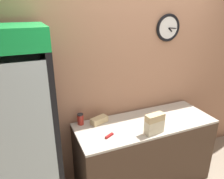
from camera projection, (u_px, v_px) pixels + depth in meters
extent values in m
cube|color=#AD7A5B|center=(132.00, 75.00, 2.71)|extent=(5.20, 0.06, 2.70)
torus|color=black|center=(168.00, 28.00, 2.63)|extent=(0.33, 0.04, 0.33)
cylinder|color=white|center=(168.00, 28.00, 2.63)|extent=(0.27, 0.01, 0.27)
cube|color=black|center=(170.00, 30.00, 2.64)|extent=(0.06, 0.01, 0.06)
cube|color=black|center=(172.00, 28.00, 2.65)|extent=(0.11, 0.01, 0.02)
cube|color=#4C3828|center=(144.00, 153.00, 2.74)|extent=(1.66, 0.63, 0.85)
cube|color=#BCB2A3|center=(146.00, 123.00, 2.58)|extent=(1.66, 0.63, 0.02)
cube|color=black|center=(21.00, 130.00, 2.32)|extent=(0.66, 0.04, 1.84)
cube|color=black|center=(54.00, 138.00, 2.19)|extent=(0.05, 0.60, 1.84)
cube|color=white|center=(21.00, 132.00, 2.29)|extent=(0.56, 0.02, 1.74)
cube|color=silver|center=(23.00, 165.00, 1.81)|extent=(0.56, 0.01, 1.74)
cube|color=green|center=(2.00, 38.00, 1.68)|extent=(0.66, 0.54, 0.18)
cube|color=silver|center=(24.00, 160.00, 2.12)|extent=(0.54, 0.48, 0.01)
cube|color=silver|center=(19.00, 130.00, 1.99)|extent=(0.54, 0.48, 0.01)
cube|color=silver|center=(12.00, 97.00, 1.87)|extent=(0.54, 0.48, 0.01)
cylinder|color=#B2231E|center=(29.00, 165.00, 1.94)|extent=(0.07, 0.07, 0.12)
cylinder|color=#B2231E|center=(28.00, 157.00, 1.91)|extent=(0.03, 0.03, 0.05)
cylinder|color=#72337F|center=(46.00, 160.00, 1.99)|extent=(0.07, 0.07, 0.16)
cylinder|color=#72337F|center=(44.00, 150.00, 1.95)|extent=(0.03, 0.03, 0.07)
cylinder|color=gold|center=(18.00, 135.00, 1.80)|extent=(0.06, 0.06, 0.12)
cylinder|color=gold|center=(16.00, 126.00, 1.77)|extent=(0.02, 0.02, 0.05)
cylinder|color=gold|center=(42.00, 128.00, 1.87)|extent=(0.08, 0.08, 0.15)
cylinder|color=gold|center=(41.00, 117.00, 1.83)|extent=(0.03, 0.03, 0.06)
cylinder|color=#2D6B38|center=(5.00, 99.00, 1.67)|extent=(0.08, 0.08, 0.12)
cylinder|color=#2D6B38|center=(3.00, 89.00, 1.64)|extent=(0.03, 0.03, 0.05)
cylinder|color=navy|center=(30.00, 95.00, 1.73)|extent=(0.06, 0.06, 0.12)
cylinder|color=navy|center=(29.00, 85.00, 1.70)|extent=(0.03, 0.03, 0.05)
cube|color=beige|center=(154.00, 130.00, 2.35)|extent=(0.22, 0.12, 0.07)
cube|color=beige|center=(154.00, 124.00, 2.33)|extent=(0.22, 0.11, 0.07)
cube|color=tan|center=(155.00, 117.00, 2.30)|extent=(0.22, 0.11, 0.07)
cube|color=tan|center=(99.00, 120.00, 2.55)|extent=(0.22, 0.15, 0.07)
cube|color=silver|center=(120.00, 129.00, 2.43)|extent=(0.25, 0.16, 0.00)
cube|color=maroon|center=(109.00, 136.00, 2.29)|extent=(0.11, 0.07, 0.02)
cylinder|color=#B72D23|center=(80.00, 120.00, 2.51)|extent=(0.07, 0.07, 0.12)
cylinder|color=#262628|center=(80.00, 115.00, 2.49)|extent=(0.07, 0.07, 0.01)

